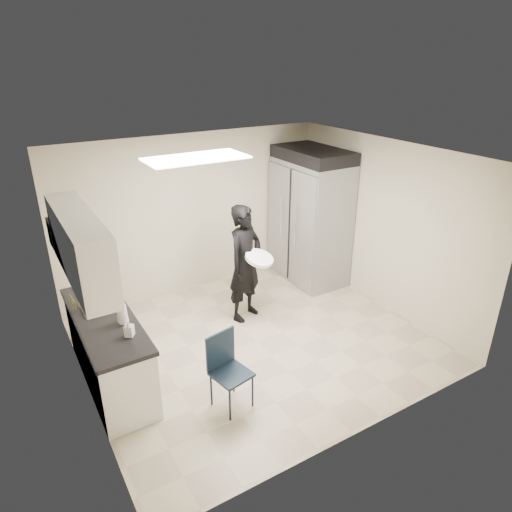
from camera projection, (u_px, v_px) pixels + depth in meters
floor at (257, 341)px, 6.41m from camera, size 4.50×4.50×0.00m
ceiling at (257, 156)px, 5.35m from camera, size 4.50×4.50×0.00m
back_wall at (194, 214)px, 7.44m from camera, size 4.50×0.00×4.50m
left_wall at (75, 302)px, 4.82m from camera, size 0.00×4.00×4.00m
right_wall at (384, 226)px, 6.93m from camera, size 0.00×4.00×4.00m
ceiling_panel at (196, 158)px, 5.39m from camera, size 1.20×0.60×0.02m
lower_counter at (109, 351)px, 5.48m from camera, size 0.60×1.90×0.86m
countertop at (104, 319)px, 5.29m from camera, size 0.64×1.95×0.05m
sink at (101, 310)px, 5.50m from camera, size 0.42×0.40×0.14m
faucet at (82, 303)px, 5.35m from camera, size 0.02×0.02×0.24m
upper_cabinets at (80, 246)px, 4.85m from camera, size 0.35×1.80×0.75m
towel_dispenser at (58, 232)px, 5.80m from camera, size 0.22×0.30×0.35m
notice_sticker_left at (75, 304)px, 4.94m from camera, size 0.00×0.12×0.07m
notice_sticker_right at (72, 299)px, 5.11m from camera, size 0.00×0.12×0.07m
commercial_fridge at (310, 222)px, 7.83m from camera, size 0.80×1.35×2.10m
fridge_compressor at (313, 155)px, 7.36m from camera, size 0.80×1.35×0.20m
folding_chair at (231, 374)px, 5.07m from camera, size 0.46×0.46×0.88m
man_tuxedo at (245, 263)px, 6.67m from camera, size 0.77×0.66×1.78m
bucket_lid at (259, 258)px, 6.48m from camera, size 0.54×0.54×0.05m
soap_bottle_a at (122, 310)px, 5.10m from camera, size 0.13×0.13×0.32m
soap_bottle_b at (129, 328)px, 4.89m from camera, size 0.12×0.13×0.20m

